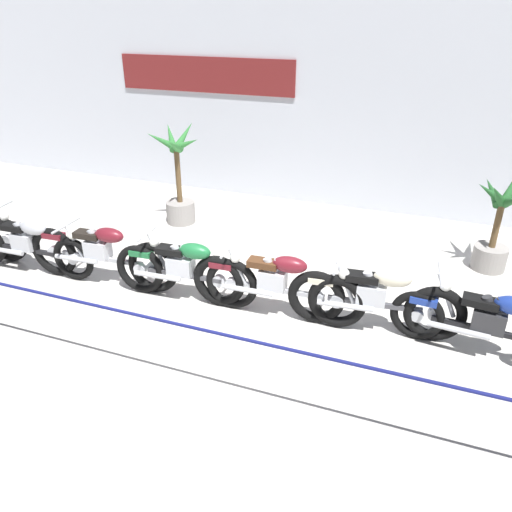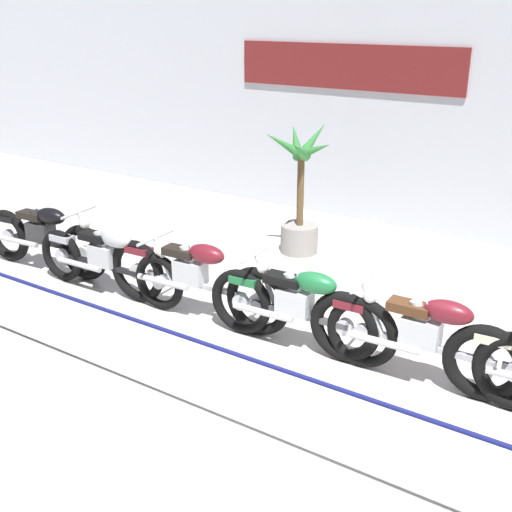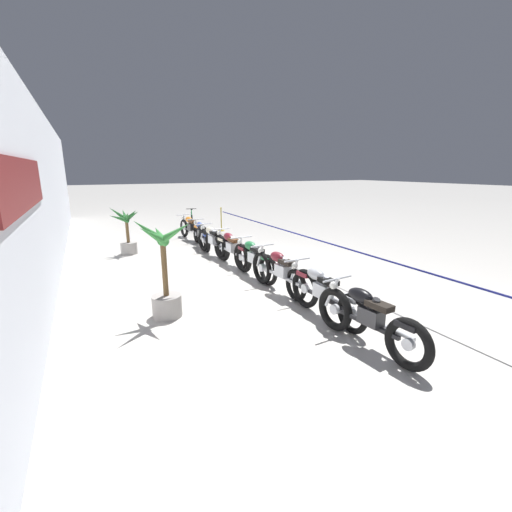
{
  "view_description": "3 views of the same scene",
  "coord_description": "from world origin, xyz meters",
  "px_view_note": "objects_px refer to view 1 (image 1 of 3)",
  "views": [
    {
      "loc": [
        2.42,
        -4.8,
        3.77
      ],
      "look_at": [
        0.42,
        0.5,
        0.92
      ],
      "focal_mm": 35.0,
      "sensor_mm": 36.0,
      "label": 1
    },
    {
      "loc": [
        2.25,
        -4.66,
        3.36
      ],
      "look_at": [
        -1.45,
        0.94,
        0.76
      ],
      "focal_mm": 45.0,
      "sensor_mm": 36.0,
      "label": 2
    },
    {
      "loc": [
        -8.19,
        4.27,
        2.69
      ],
      "look_at": [
        -0.69,
        0.51,
        0.56
      ],
      "focal_mm": 24.0,
      "sensor_mm": 36.0,
      "label": 3
    }
  ],
  "objects_px": {
    "motorcycle_blue_6": "(494,325)",
    "motorcycle_maroon_2": "(102,254)",
    "motorcycle_green_3": "(185,270)",
    "motorcycle_cream_5": "(375,299)",
    "motorcycle_silver_1": "(28,245)",
    "stanchion_far_left": "(48,304)",
    "potted_palm_left_of_row": "(179,185)",
    "motorcycle_maroon_4": "(276,285)",
    "potted_palm_right_of_row": "(496,229)"
  },
  "relations": [
    {
      "from": "motorcycle_cream_5",
      "to": "motorcycle_blue_6",
      "type": "height_order",
      "value": "motorcycle_cream_5"
    },
    {
      "from": "motorcycle_maroon_4",
      "to": "stanchion_far_left",
      "type": "relative_size",
      "value": 0.2
    },
    {
      "from": "potted_palm_right_of_row",
      "to": "stanchion_far_left",
      "type": "height_order",
      "value": "potted_palm_right_of_row"
    },
    {
      "from": "motorcycle_blue_6",
      "to": "motorcycle_maroon_4",
      "type": "bearing_deg",
      "value": -178.99
    },
    {
      "from": "potted_palm_left_of_row",
      "to": "motorcycle_cream_5",
      "type": "bearing_deg",
      "value": -30.21
    },
    {
      "from": "motorcycle_silver_1",
      "to": "motorcycle_maroon_2",
      "type": "relative_size",
      "value": 0.94
    },
    {
      "from": "motorcycle_blue_6",
      "to": "potted_palm_left_of_row",
      "type": "distance_m",
      "value": 5.94
    },
    {
      "from": "motorcycle_blue_6",
      "to": "potted_palm_right_of_row",
      "type": "distance_m",
      "value": 2.45
    },
    {
      "from": "motorcycle_silver_1",
      "to": "motorcycle_cream_5",
      "type": "xyz_separation_m",
      "value": [
        5.28,
        0.26,
        0.01
      ]
    },
    {
      "from": "motorcycle_silver_1",
      "to": "motorcycle_blue_6",
      "type": "height_order",
      "value": "motorcycle_silver_1"
    },
    {
      "from": "motorcycle_maroon_4",
      "to": "motorcycle_maroon_2",
      "type": "bearing_deg",
      "value": -178.48
    },
    {
      "from": "stanchion_far_left",
      "to": "motorcycle_maroon_2",
      "type": "bearing_deg",
      "value": 108.08
    },
    {
      "from": "potted_palm_left_of_row",
      "to": "potted_palm_right_of_row",
      "type": "relative_size",
      "value": 1.19
    },
    {
      "from": "motorcycle_green_3",
      "to": "stanchion_far_left",
      "type": "bearing_deg",
      "value": -115.5
    },
    {
      "from": "motorcycle_blue_6",
      "to": "motorcycle_green_3",
      "type": "bearing_deg",
      "value": -178.36
    },
    {
      "from": "motorcycle_maroon_2",
      "to": "motorcycle_maroon_4",
      "type": "distance_m",
      "value": 2.7
    },
    {
      "from": "motorcycle_maroon_4",
      "to": "stanchion_far_left",
      "type": "xyz_separation_m",
      "value": [
        -2.14,
        -1.78,
        0.28
      ]
    },
    {
      "from": "motorcycle_silver_1",
      "to": "motorcycle_green_3",
      "type": "distance_m",
      "value": 2.68
    },
    {
      "from": "motorcycle_maroon_2",
      "to": "motorcycle_blue_6",
      "type": "height_order",
      "value": "motorcycle_maroon_2"
    },
    {
      "from": "motorcycle_green_3",
      "to": "motorcycle_blue_6",
      "type": "distance_m",
      "value": 3.98
    },
    {
      "from": "motorcycle_maroon_2",
      "to": "motorcycle_maroon_4",
      "type": "height_order",
      "value": "motorcycle_maroon_2"
    },
    {
      "from": "motorcycle_silver_1",
      "to": "stanchion_far_left",
      "type": "distance_m",
      "value": 2.48
    },
    {
      "from": "motorcycle_silver_1",
      "to": "motorcycle_green_3",
      "type": "xyz_separation_m",
      "value": [
        2.67,
        0.09,
        0.01
      ]
    },
    {
      "from": "motorcycle_green_3",
      "to": "motorcycle_cream_5",
      "type": "bearing_deg",
      "value": 3.66
    },
    {
      "from": "motorcycle_maroon_2",
      "to": "potted_palm_right_of_row",
      "type": "xyz_separation_m",
      "value": [
        5.44,
        2.56,
        0.19
      ]
    },
    {
      "from": "potted_palm_left_of_row",
      "to": "motorcycle_silver_1",
      "type": "bearing_deg",
      "value": -115.21
    },
    {
      "from": "motorcycle_maroon_2",
      "to": "stanchion_far_left",
      "type": "distance_m",
      "value": 1.82
    },
    {
      "from": "motorcycle_maroon_2",
      "to": "motorcycle_green_3",
      "type": "height_order",
      "value": "motorcycle_maroon_2"
    },
    {
      "from": "motorcycle_maroon_2",
      "to": "potted_palm_left_of_row",
      "type": "xyz_separation_m",
      "value": [
        -0.07,
        2.53,
        0.26
      ]
    },
    {
      "from": "motorcycle_silver_1",
      "to": "motorcycle_cream_5",
      "type": "distance_m",
      "value": 5.28
    },
    {
      "from": "motorcycle_cream_5",
      "to": "stanchion_far_left",
      "type": "xyz_separation_m",
      "value": [
        -3.42,
        -1.88,
        0.28
      ]
    },
    {
      "from": "motorcycle_maroon_4",
      "to": "motorcycle_cream_5",
      "type": "distance_m",
      "value": 1.28
    },
    {
      "from": "motorcycle_green_3",
      "to": "potted_palm_right_of_row",
      "type": "xyz_separation_m",
      "value": [
        4.07,
        2.56,
        0.2
      ]
    },
    {
      "from": "motorcycle_cream_5",
      "to": "potted_palm_right_of_row",
      "type": "bearing_deg",
      "value": 58.5
    },
    {
      "from": "motorcycle_cream_5",
      "to": "potted_palm_right_of_row",
      "type": "distance_m",
      "value": 2.81
    },
    {
      "from": "motorcycle_silver_1",
      "to": "potted_palm_left_of_row",
      "type": "distance_m",
      "value": 2.9
    },
    {
      "from": "motorcycle_maroon_4",
      "to": "motorcycle_cream_5",
      "type": "relative_size",
      "value": 1.08
    },
    {
      "from": "motorcycle_cream_5",
      "to": "stanchion_far_left",
      "type": "bearing_deg",
      "value": -151.22
    },
    {
      "from": "potted_palm_right_of_row",
      "to": "stanchion_far_left",
      "type": "distance_m",
      "value": 6.49
    },
    {
      "from": "motorcycle_green_3",
      "to": "motorcycle_maroon_4",
      "type": "distance_m",
      "value": 1.33
    },
    {
      "from": "motorcycle_green_3",
      "to": "stanchion_far_left",
      "type": "height_order",
      "value": "stanchion_far_left"
    },
    {
      "from": "motorcycle_blue_6",
      "to": "stanchion_far_left",
      "type": "distance_m",
      "value": 5.14
    },
    {
      "from": "motorcycle_blue_6",
      "to": "motorcycle_maroon_2",
      "type": "bearing_deg",
      "value": -178.74
    },
    {
      "from": "motorcycle_maroon_2",
      "to": "potted_palm_right_of_row",
      "type": "relative_size",
      "value": 1.55
    },
    {
      "from": "potted_palm_right_of_row",
      "to": "motorcycle_green_3",
      "type": "bearing_deg",
      "value": -147.84
    },
    {
      "from": "motorcycle_green_3",
      "to": "motorcycle_cream_5",
      "type": "distance_m",
      "value": 2.61
    },
    {
      "from": "motorcycle_maroon_2",
      "to": "motorcycle_blue_6",
      "type": "relative_size",
      "value": 1.05
    },
    {
      "from": "motorcycle_maroon_2",
      "to": "motorcycle_green_3",
      "type": "bearing_deg",
      "value": 0.17
    },
    {
      "from": "motorcycle_blue_6",
      "to": "potted_palm_left_of_row",
      "type": "height_order",
      "value": "potted_palm_left_of_row"
    },
    {
      "from": "motorcycle_silver_1",
      "to": "motorcycle_maroon_4",
      "type": "distance_m",
      "value": 4.0
    }
  ]
}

